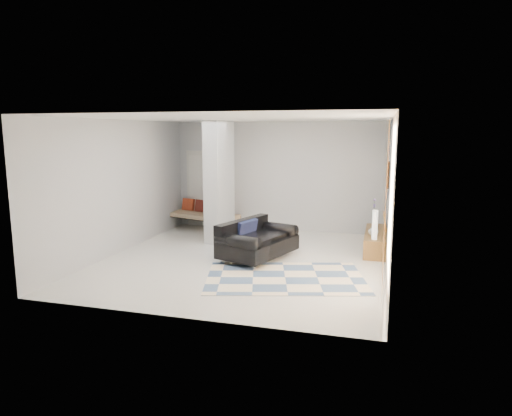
# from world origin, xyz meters

# --- Properties ---
(floor) EXTENTS (6.00, 6.00, 0.00)m
(floor) POSITION_xyz_m (0.00, 0.00, 0.00)
(floor) COLOR white
(floor) RESTS_ON ground
(ceiling) EXTENTS (6.00, 6.00, 0.00)m
(ceiling) POSITION_xyz_m (0.00, 0.00, 2.80)
(ceiling) COLOR white
(ceiling) RESTS_ON wall_back
(wall_back) EXTENTS (6.00, 0.00, 6.00)m
(wall_back) POSITION_xyz_m (0.00, 3.00, 1.40)
(wall_back) COLOR #B2B4B6
(wall_back) RESTS_ON ground
(wall_front) EXTENTS (6.00, 0.00, 6.00)m
(wall_front) POSITION_xyz_m (0.00, -3.00, 1.40)
(wall_front) COLOR #B2B4B6
(wall_front) RESTS_ON ground
(wall_left) EXTENTS (0.00, 6.00, 6.00)m
(wall_left) POSITION_xyz_m (-2.75, 0.00, 1.40)
(wall_left) COLOR #B2B4B6
(wall_left) RESTS_ON ground
(wall_right) EXTENTS (0.00, 6.00, 6.00)m
(wall_right) POSITION_xyz_m (2.75, 0.00, 1.40)
(wall_right) COLOR #B2B4B6
(wall_right) RESTS_ON ground
(partition_column) EXTENTS (0.35, 1.20, 2.80)m
(partition_column) POSITION_xyz_m (-1.10, 1.60, 1.40)
(partition_column) COLOR #AAAFB2
(partition_column) RESTS_ON floor
(hallway_door) EXTENTS (0.85, 0.06, 2.04)m
(hallway_door) POSITION_xyz_m (-2.10, 2.96, 1.02)
(hallway_door) COLOR beige
(hallway_door) RESTS_ON floor
(curtain) EXTENTS (0.00, 2.55, 2.55)m
(curtain) POSITION_xyz_m (2.67, -1.15, 1.45)
(curtain) COLOR orange
(curtain) RESTS_ON wall_right
(wall_art) EXTENTS (0.04, 0.45, 0.55)m
(wall_art) POSITION_xyz_m (2.72, 1.52, 1.65)
(wall_art) COLOR #38200F
(wall_art) RESTS_ON wall_right
(media_console) EXTENTS (0.45, 1.85, 0.80)m
(media_console) POSITION_xyz_m (2.52, 1.52, 0.20)
(media_console) COLOR brown
(media_console) RESTS_ON floor
(loveseat) EXTENTS (1.46, 1.89, 0.76)m
(loveseat) POSITION_xyz_m (0.17, 0.22, 0.35)
(loveseat) COLOR silver
(loveseat) RESTS_ON floor
(daybed) EXTENTS (2.07, 1.34, 0.77)m
(daybed) POSITION_xyz_m (-1.92, 2.48, 0.41)
(daybed) COLOR black
(daybed) RESTS_ON floor
(area_rug) EXTENTS (3.13, 2.48, 0.01)m
(area_rug) POSITION_xyz_m (1.03, -0.90, 0.01)
(area_rug) COLOR beige
(area_rug) RESTS_ON floor
(cylinder_lamp) EXTENTS (0.11, 0.11, 0.60)m
(cylinder_lamp) POSITION_xyz_m (2.50, 0.81, 0.70)
(cylinder_lamp) COLOR beige
(cylinder_lamp) RESTS_ON media_console
(bronze_figurine) EXTENTS (0.15, 0.15, 0.26)m
(bronze_figurine) POSITION_xyz_m (2.47, 1.98, 0.53)
(bronze_figurine) COLOR #332116
(bronze_figurine) RESTS_ON media_console
(vase) EXTENTS (0.24, 0.24, 0.22)m
(vase) POSITION_xyz_m (2.47, 1.18, 0.51)
(vase) COLOR silver
(vase) RESTS_ON media_console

